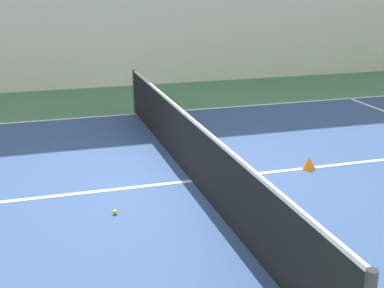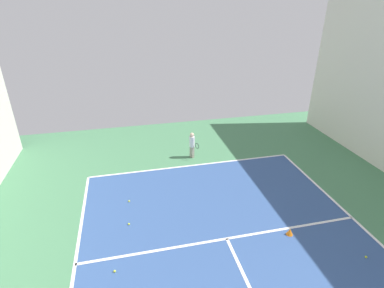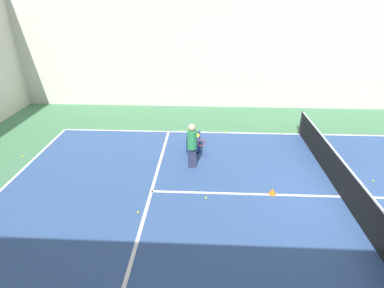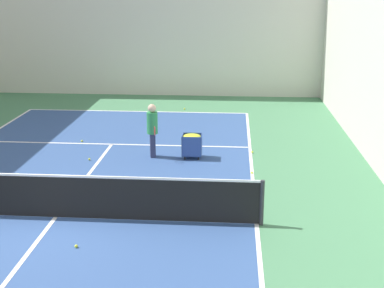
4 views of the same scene
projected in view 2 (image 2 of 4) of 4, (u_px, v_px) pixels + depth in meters
The scene contains 8 objects.
line_baseline_near at pixel (193, 165), 14.06m from camera, with size 9.42×0.10×0.00m, color white.
line_service_near at pixel (227, 239), 9.76m from camera, with size 9.42×0.10×0.00m, color white.
player_near_baseline at pixel (192, 144), 14.47m from camera, with size 0.44×0.56×1.31m.
training_cone_1 at pixel (290, 232), 9.88m from camera, with size 0.22×0.22×0.24m, color orange.
tennis_ball_1 at pixel (115, 271), 8.55m from camera, with size 0.07×0.07×0.07m, color yellow.
tennis_ball_5 at pixel (129, 224), 10.34m from camera, with size 0.07×0.07×0.07m, color yellow.
tennis_ball_7 at pixel (129, 201), 11.52m from camera, with size 0.07×0.07×0.07m, color yellow.
tennis_ball_10 at pixel (366, 257), 9.02m from camera, with size 0.07×0.07×0.07m, color yellow.
Camera 2 is at (2.78, 0.99, 7.04)m, focal length 28.00 mm.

